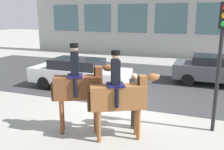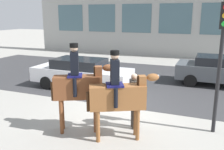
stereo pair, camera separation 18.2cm
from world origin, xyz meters
TOP-DOWN VIEW (x-y plane):
  - ground_plane at (0.00, 0.00)m, footprint 80.00×80.00m
  - road_surface at (0.00, 4.75)m, footprint 25.54×8.50m
  - mounted_horse_lead at (-0.59, -1.79)m, footprint 1.71×1.09m
  - mounted_horse_companion at (0.66, -1.82)m, footprint 1.84×1.17m
  - pedestrian_bystander at (0.85, -1.04)m, footprint 0.75×0.74m
  - street_car_near_lane at (-2.71, 2.19)m, footprint 4.71×1.77m
  - street_car_far_lane at (3.31, 5.21)m, footprint 3.99×1.96m
  - traffic_light at (3.17, -0.39)m, footprint 0.24×0.29m

SIDE VIEW (x-z plane):
  - ground_plane at x=0.00m, z-range 0.00..0.00m
  - road_surface at x=0.00m, z-range 0.00..0.01m
  - street_car_near_lane at x=-2.71m, z-range 0.04..1.45m
  - street_car_far_lane at x=3.31m, z-range 0.04..1.48m
  - pedestrian_bystander at x=0.85m, z-range 0.16..1.90m
  - mounted_horse_companion at x=0.66m, z-range 0.04..2.56m
  - mounted_horse_lead at x=-0.59m, z-range 0.10..2.75m
  - traffic_light at x=3.17m, z-range 0.66..4.42m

